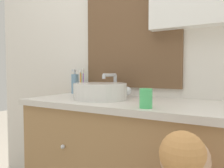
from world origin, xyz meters
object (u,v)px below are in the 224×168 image
object	(u,v)px
sink_basin	(101,91)
toothbrush_holder	(82,88)
drinking_cup	(146,98)
soap_dispenser	(75,83)

from	to	relation	value
sink_basin	toothbrush_holder	world-z (taller)	toothbrush_holder
drinking_cup	soap_dispenser	bearing A→B (deg)	152.17
toothbrush_holder	sink_basin	bearing A→B (deg)	-32.81
sink_basin	toothbrush_holder	xyz separation A→B (m)	(-0.30, 0.19, -0.01)
drinking_cup	sink_basin	bearing A→B (deg)	153.13
toothbrush_holder	drinking_cup	size ratio (longest dim) A/B	2.15
sink_basin	toothbrush_holder	size ratio (longest dim) A/B	1.96
soap_dispenser	drinking_cup	world-z (taller)	soap_dispenser
sink_basin	toothbrush_holder	distance (m)	0.35
toothbrush_holder	soap_dispenser	bearing A→B (deg)	166.52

